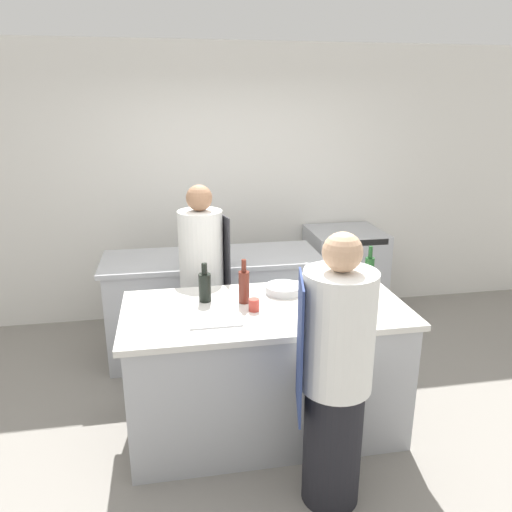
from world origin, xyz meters
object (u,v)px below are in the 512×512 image
at_px(chef_at_stove, 203,285).
at_px(bottle_cooking_oil, 205,286).
at_px(bowl_prep_small, 324,315).
at_px(bowl_ceramic_blue, 358,297).
at_px(oven_range, 344,274).
at_px(bowl_mixing_large, 283,289).
at_px(chef_at_prep_near, 335,377).
at_px(bottle_wine, 369,271).
at_px(cup, 254,305).
at_px(stockpot, 203,251).
at_px(bottle_vinegar, 306,286).
at_px(bottle_olive_oil, 244,286).

height_order(chef_at_stove, bottle_cooking_oil, chef_at_stove).
bearing_deg(bowl_prep_small, bowl_ceramic_blue, 35.55).
distance_m(bottle_cooking_oil, bowl_prep_small, 0.84).
height_order(oven_range, bowl_mixing_large, bowl_mixing_large).
height_order(oven_range, chef_at_prep_near, chef_at_prep_near).
distance_m(bottle_wine, bowl_ceramic_blue, 0.33).
bearing_deg(bottle_cooking_oil, bowl_mixing_large, 4.98).
xyz_separation_m(oven_range, cup, (-1.28, -1.78, 0.49)).
xyz_separation_m(chef_at_stove, stockpot, (0.03, 0.33, 0.19)).
distance_m(bottle_vinegar, bowl_prep_small, 0.34).
distance_m(chef_at_prep_near, bottle_cooking_oil, 1.13).
relative_size(bottle_cooking_oil, cup, 3.30).
relative_size(bowl_mixing_large, bowl_prep_small, 1.09).
distance_m(bottle_vinegar, bottle_cooking_oil, 0.69).
xyz_separation_m(bottle_vinegar, bottle_wine, (0.53, 0.17, 0.02)).
height_order(bottle_vinegar, cup, bottle_vinegar).
xyz_separation_m(bottle_vinegar, bowl_mixing_large, (-0.12, 0.16, -0.08)).
bearing_deg(stockpot, bottle_cooking_oil, -93.43).
bearing_deg(bottle_wine, bottle_vinegar, -162.30).
xyz_separation_m(bowl_ceramic_blue, cup, (-0.73, -0.01, 0.01)).
distance_m(bowl_mixing_large, stockpot, 1.02).
relative_size(bowl_ceramic_blue, stockpot, 1.01).
xyz_separation_m(chef_at_stove, bottle_cooking_oil, (-0.02, -0.61, 0.22)).
bearing_deg(bottle_vinegar, bowl_prep_small, -85.66).
bearing_deg(cup, bowl_prep_small, -27.42).
height_order(bottle_olive_oil, bottle_cooking_oil, bottle_olive_oil).
bearing_deg(bottle_wine, cup, -162.84).
xyz_separation_m(chef_at_prep_near, bottle_wine, (0.58, 0.96, 0.25)).
bearing_deg(bottle_cooking_oil, oven_range, 44.44).
bearing_deg(bowl_prep_small, oven_range, 66.28).
distance_m(chef_at_stove, bowl_mixing_large, 0.79).
bearing_deg(stockpot, oven_range, 22.04).
relative_size(bottle_wine, bowl_ceramic_blue, 1.35).
relative_size(bottle_olive_oil, bottle_wine, 0.99).
bearing_deg(oven_range, bottle_olive_oil, -129.16).
bearing_deg(oven_range, bowl_mixing_large, -124.15).
bearing_deg(chef_at_stove, oven_range, 107.91).
xyz_separation_m(chef_at_stove, bottle_vinegar, (0.66, -0.72, 0.22)).
xyz_separation_m(oven_range, chef_at_prep_near, (-0.95, -2.46, 0.32)).
bearing_deg(bottle_vinegar, bottle_wine, 17.70).
distance_m(chef_at_stove, cup, 0.89).
bearing_deg(bowl_prep_small, bottle_olive_oil, 141.26).
relative_size(chef_at_stove, bottle_vinegar, 6.10).
xyz_separation_m(chef_at_stove, bowl_prep_small, (0.69, -1.05, 0.14)).
bearing_deg(bottle_wine, chef_at_prep_near, -120.98).
xyz_separation_m(chef_at_stove, bottle_olive_oil, (0.23, -0.68, 0.23)).
xyz_separation_m(bottle_cooking_oil, cup, (0.30, -0.22, -0.07)).
bearing_deg(cup, bowl_ceramic_blue, 1.15).
height_order(chef_at_prep_near, bottle_olive_oil, chef_at_prep_near).
xyz_separation_m(bowl_mixing_large, cup, (-0.26, -0.27, 0.01)).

